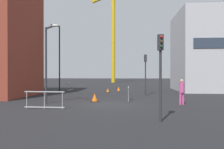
% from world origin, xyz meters
% --- Properties ---
extents(ground, '(160.00, 160.00, 0.00)m').
position_xyz_m(ground, '(0.00, 0.00, 0.00)').
color(ground, black).
extents(office_block, '(10.46, 8.81, 9.71)m').
position_xyz_m(office_block, '(12.72, 13.29, 4.85)').
color(office_block, '#B7B7BC').
rests_on(office_block, ground).
extents(construction_crane, '(9.94, 10.65, 21.69)m').
position_xyz_m(construction_crane, '(-2.20, 37.87, 14.03)').
color(construction_crane, gold).
rests_on(construction_crane, ground).
extents(streetlamp_tall, '(0.69, 1.35, 7.45)m').
position_xyz_m(streetlamp_tall, '(-6.29, 8.81, 4.33)').
color(streetlamp_tall, black).
rests_on(streetlamp_tall, ground).
extents(streetlamp_short, '(1.29, 1.19, 5.49)m').
position_xyz_m(streetlamp_short, '(-4.32, -0.17, 3.33)').
color(streetlamp_short, '#2D2D30').
rests_on(streetlamp_short, ground).
extents(traffic_light_crosswalk, '(0.28, 0.38, 4.01)m').
position_xyz_m(traffic_light_crosswalk, '(3.08, 6.63, 2.69)').
color(traffic_light_crosswalk, '#2D2D30').
rests_on(traffic_light_crosswalk, ground).
extents(traffic_light_corner, '(0.26, 0.38, 3.92)m').
position_xyz_m(traffic_light_corner, '(2.83, -5.63, 2.64)').
color(traffic_light_corner, '#2D2D30').
rests_on(traffic_light_corner, ground).
extents(pedestrian_walking, '(0.34, 0.34, 1.77)m').
position_xyz_m(pedestrian_walking, '(5.10, 0.14, 1.03)').
color(pedestrian_walking, '#D14C8C').
rests_on(pedestrian_walking, ground).
extents(safety_barrier_right_run, '(0.28, 1.82, 1.08)m').
position_xyz_m(safety_barrier_right_run, '(-5.80, 11.78, 0.56)').
color(safety_barrier_right_run, gray).
rests_on(safety_barrier_right_run, ground).
extents(safety_barrier_rear, '(2.53, 0.15, 1.08)m').
position_xyz_m(safety_barrier_rear, '(-3.74, -2.33, 0.56)').
color(safety_barrier_rear, '#B2B5BA').
rests_on(safety_barrier_rear, ground).
extents(safety_barrier_front, '(0.07, 2.24, 1.08)m').
position_xyz_m(safety_barrier_front, '(1.41, 2.20, 0.56)').
color(safety_barrier_front, gray).
rests_on(safety_barrier_front, ground).
extents(traffic_cone_on_verge, '(0.46, 0.46, 0.47)m').
position_xyz_m(traffic_cone_on_verge, '(-0.95, 10.16, 0.21)').
color(traffic_cone_on_verge, black).
rests_on(traffic_cone_on_verge, ground).
extents(traffic_cone_by_barrier, '(0.62, 0.62, 0.62)m').
position_xyz_m(traffic_cone_by_barrier, '(-1.20, 1.48, 0.29)').
color(traffic_cone_by_barrier, black).
rests_on(traffic_cone_by_barrier, ground).
extents(traffic_cone_striped, '(0.53, 0.53, 0.53)m').
position_xyz_m(traffic_cone_striped, '(0.22, 11.95, 0.25)').
color(traffic_cone_striped, black).
rests_on(traffic_cone_striped, ground).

